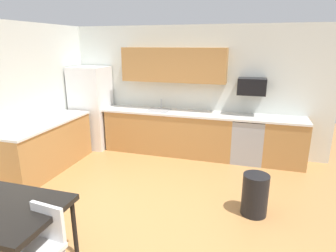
{
  "coord_description": "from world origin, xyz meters",
  "views": [
    {
      "loc": [
        1.29,
        -3.39,
        2.33
      ],
      "look_at": [
        0.0,
        1.0,
        1.0
      ],
      "focal_mm": 30.44,
      "sensor_mm": 36.0,
      "label": 1
    }
  ],
  "objects_px": {
    "oven_range": "(247,140)",
    "microwave": "(252,86)",
    "refrigerator": "(92,108)",
    "trash_bin": "(255,195)",
    "chair_near_table": "(41,243)"
  },
  "relations": [
    {
      "from": "oven_range",
      "to": "microwave",
      "type": "distance_m",
      "value": 1.07
    },
    {
      "from": "refrigerator",
      "to": "microwave",
      "type": "relative_size",
      "value": 3.4
    },
    {
      "from": "refrigerator",
      "to": "trash_bin",
      "type": "height_order",
      "value": "refrigerator"
    },
    {
      "from": "microwave",
      "to": "chair_near_table",
      "type": "bearing_deg",
      "value": -114.8
    },
    {
      "from": "oven_range",
      "to": "chair_near_table",
      "type": "xyz_separation_m",
      "value": [
        -1.82,
        -3.83,
        0.05
      ]
    },
    {
      "from": "microwave",
      "to": "oven_range",
      "type": "bearing_deg",
      "value": -90.0
    },
    {
      "from": "chair_near_table",
      "to": "trash_bin",
      "type": "bearing_deg",
      "value": 43.65
    },
    {
      "from": "refrigerator",
      "to": "oven_range",
      "type": "xyz_separation_m",
      "value": [
        3.48,
        0.08,
        -0.46
      ]
    },
    {
      "from": "refrigerator",
      "to": "oven_range",
      "type": "height_order",
      "value": "refrigerator"
    },
    {
      "from": "microwave",
      "to": "trash_bin",
      "type": "xyz_separation_m",
      "value": [
        0.16,
        -2.04,
        -1.22
      ]
    },
    {
      "from": "microwave",
      "to": "trash_bin",
      "type": "bearing_deg",
      "value": -85.51
    },
    {
      "from": "trash_bin",
      "to": "refrigerator",
      "type": "bearing_deg",
      "value": 152.86
    },
    {
      "from": "microwave",
      "to": "chair_near_table",
      "type": "relative_size",
      "value": 0.64
    },
    {
      "from": "refrigerator",
      "to": "microwave",
      "type": "distance_m",
      "value": 3.53
    },
    {
      "from": "refrigerator",
      "to": "chair_near_table",
      "type": "distance_m",
      "value": 4.12
    }
  ]
}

